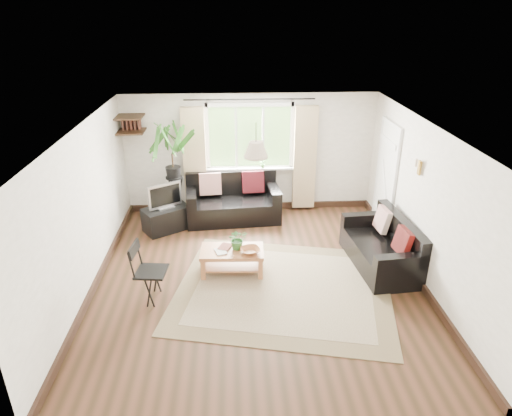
{
  "coord_description": "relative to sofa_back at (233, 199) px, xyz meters",
  "views": [
    {
      "loc": [
        -0.35,
        -6.06,
        3.95
      ],
      "look_at": [
        0.0,
        0.4,
        1.05
      ],
      "focal_mm": 32.0,
      "sensor_mm": 36.0,
      "label": 1
    }
  ],
  "objects": [
    {
      "name": "bowl",
      "position": [
        0.26,
        -2.1,
        0.02
      ],
      "size": [
        0.37,
        0.37,
        0.07
      ],
      "primitive_type": "imported",
      "rotation": [
        0.0,
        0.0,
        0.26
      ],
      "color": "#9E5F36",
      "rests_on": "coffee_table"
    },
    {
      "name": "window",
      "position": [
        0.36,
        0.47,
        1.12
      ],
      "size": [
        2.5,
        0.16,
        2.16
      ],
      "primitive_type": null,
      "color": "white",
      "rests_on": "wall_back"
    },
    {
      "name": "ceiling",
      "position": [
        0.36,
        -2.24,
        1.97
      ],
      "size": [
        5.5,
        5.5,
        0.0
      ],
      "primitive_type": "plane",
      "rotation": [
        3.14,
        0.0,
        0.0
      ],
      "color": "white",
      "rests_on": "floor"
    },
    {
      "name": "door",
      "position": [
        2.83,
        -0.54,
        0.57
      ],
      "size": [
        0.06,
        0.96,
        2.06
      ],
      "primitive_type": "cube",
      "color": "silver",
      "rests_on": "wall_right"
    },
    {
      "name": "tv_stand",
      "position": [
        -1.26,
        -0.41,
        -0.2
      ],
      "size": [
        0.97,
        0.86,
        0.46
      ],
      "primitive_type": "cube",
      "rotation": [
        0.0,
        0.0,
        0.57
      ],
      "color": "black",
      "rests_on": "floor"
    },
    {
      "name": "palm_stand",
      "position": [
        -1.13,
        0.08,
        0.54
      ],
      "size": [
        0.86,
        0.86,
        1.93
      ],
      "primitive_type": null,
      "rotation": [
        0.0,
        0.0,
        0.15
      ],
      "color": "black",
      "rests_on": "floor"
    },
    {
      "name": "floor",
      "position": [
        0.36,
        -2.24,
        -0.43
      ],
      "size": [
        5.5,
        5.5,
        0.0
      ],
      "primitive_type": "plane",
      "color": "black",
      "rests_on": "ground"
    },
    {
      "name": "sill_plant",
      "position": [
        0.61,
        0.39,
        0.64
      ],
      "size": [
        0.14,
        0.1,
        0.27
      ],
      "primitive_type": "imported",
      "color": "#2D6023",
      "rests_on": "window"
    },
    {
      "name": "sofa_right",
      "position": [
        2.39,
        -1.91,
        -0.04
      ],
      "size": [
        1.72,
        0.98,
        0.78
      ],
      "primitive_type": null,
      "rotation": [
        0.0,
        0.0,
        -1.47
      ],
      "color": "black",
      "rests_on": "floor"
    },
    {
      "name": "corner_shelf",
      "position": [
        -1.89,
        0.26,
        1.46
      ],
      "size": [
        0.5,
        0.5,
        0.34
      ],
      "primitive_type": null,
      "color": "black",
      "rests_on": "wall_back"
    },
    {
      "name": "folding_chair",
      "position": [
        -1.18,
        -2.67,
        0.02
      ],
      "size": [
        0.51,
        0.51,
        0.9
      ],
      "primitive_type": null,
      "rotation": [
        0.0,
        0.0,
        1.46
      ],
      "color": "black",
      "rests_on": "floor"
    },
    {
      "name": "sofa_back",
      "position": [
        0.0,
        0.0,
        0.0
      ],
      "size": [
        1.88,
        1.05,
        0.85
      ],
      "primitive_type": null,
      "rotation": [
        0.0,
        0.0,
        0.08
      ],
      "color": "black",
      "rests_on": "floor"
    },
    {
      "name": "wall_front",
      "position": [
        0.36,
        -4.99,
        0.77
      ],
      "size": [
        5.0,
        0.02,
        2.4
      ],
      "primitive_type": "cube",
      "color": "beige",
      "rests_on": "floor"
    },
    {
      "name": "tv",
      "position": [
        -1.26,
        -0.41,
        0.28
      ],
      "size": [
        0.66,
        0.54,
        0.5
      ],
      "primitive_type": null,
      "rotation": [
        0.0,
        0.0,
        0.57
      ],
      "color": "#A5A5AA",
      "rests_on": "tv_stand"
    },
    {
      "name": "pendant_lamp",
      "position": [
        0.36,
        -1.84,
        1.62
      ],
      "size": [
        0.36,
        0.36,
        0.54
      ],
      "primitive_type": null,
      "color": "beige",
      "rests_on": "ceiling"
    },
    {
      "name": "wall_back",
      "position": [
        0.36,
        0.51,
        0.77
      ],
      "size": [
        5.0,
        0.02,
        2.4
      ],
      "primitive_type": "cube",
      "color": "beige",
      "rests_on": "floor"
    },
    {
      "name": "wall_sconce",
      "position": [
        2.79,
        -1.94,
        1.31
      ],
      "size": [
        0.12,
        0.12,
        0.28
      ],
      "primitive_type": null,
      "color": "beige",
      "rests_on": "wall_right"
    },
    {
      "name": "rug",
      "position": [
        0.74,
        -2.52,
        -0.42
      ],
      "size": [
        3.67,
        3.32,
        0.02
      ],
      "primitive_type": "cube",
      "rotation": [
        0.0,
        0.0,
        -0.21
      ],
      "color": "#B7AC8E",
      "rests_on": "floor"
    },
    {
      "name": "book_b",
      "position": [
        -0.22,
        -1.88,
        -0.01
      ],
      "size": [
        0.26,
        0.29,
        0.02
      ],
      "primitive_type": "imported",
      "rotation": [
        0.0,
        0.0,
        -0.39
      ],
      "color": "brown",
      "rests_on": "coffee_table"
    },
    {
      "name": "wall_left",
      "position": [
        -2.14,
        -2.24,
        0.77
      ],
      "size": [
        0.02,
        5.5,
        2.4
      ],
      "primitive_type": "cube",
      "color": "beige",
      "rests_on": "floor"
    },
    {
      "name": "wall_right",
      "position": [
        2.86,
        -2.24,
        0.77
      ],
      "size": [
        0.02,
        5.5,
        2.4
      ],
      "primitive_type": "cube",
      "color": "beige",
      "rests_on": "floor"
    },
    {
      "name": "table_plant",
      "position": [
        0.06,
        -1.95,
        0.15
      ],
      "size": [
        0.34,
        0.31,
        0.34
      ],
      "primitive_type": "imported",
      "rotation": [
        0.0,
        0.0,
        0.15
      ],
      "color": "#2A6126",
      "rests_on": "coffee_table"
    },
    {
      "name": "coffee_table",
      "position": [
        -0.03,
        -2.0,
        -0.22
      ],
      "size": [
        1.01,
        0.58,
        0.41
      ],
      "primitive_type": null,
      "rotation": [
        0.0,
        0.0,
        -0.04
      ],
      "color": "brown",
      "rests_on": "floor"
    },
    {
      "name": "book_a",
      "position": [
        -0.29,
        -2.08,
        -0.01
      ],
      "size": [
        0.22,
        0.26,
        0.02
      ],
      "primitive_type": "imported",
      "rotation": [
        0.0,
        0.0,
        0.31
      ],
      "color": "silver",
      "rests_on": "coffee_table"
    }
  ]
}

